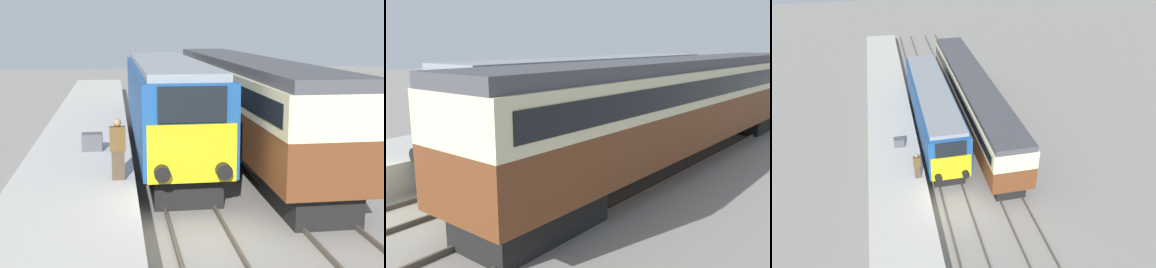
% 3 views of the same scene
% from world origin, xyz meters
% --- Properties ---
extents(ground_plane, '(120.00, 120.00, 0.00)m').
position_xyz_m(ground_plane, '(0.00, 0.00, 0.00)').
color(ground_plane, gray).
extents(platform_left, '(3.50, 50.00, 1.01)m').
position_xyz_m(platform_left, '(-3.30, 8.00, 0.50)').
color(platform_left, '#B7B2A8').
rests_on(platform_left, ground_plane).
extents(rails_near_track, '(1.51, 60.00, 0.14)m').
position_xyz_m(rails_near_track, '(0.00, 5.00, 0.07)').
color(rails_near_track, '#4C4238').
rests_on(rails_near_track, ground_plane).
extents(rails_far_track, '(1.50, 60.00, 0.14)m').
position_xyz_m(rails_far_track, '(3.40, 5.00, 0.07)').
color(rails_far_track, '#4C4238').
rests_on(rails_far_track, ground_plane).
extents(locomotive, '(2.70, 15.00, 3.97)m').
position_xyz_m(locomotive, '(0.00, 9.09, 2.22)').
color(locomotive, black).
rests_on(locomotive, ground_plane).
extents(passenger_carriage, '(2.75, 20.76, 3.99)m').
position_xyz_m(passenger_carriage, '(3.40, 10.19, 2.43)').
color(passenger_carriage, black).
rests_on(passenger_carriage, ground_plane).
extents(person_on_platform, '(0.44, 0.26, 1.74)m').
position_xyz_m(person_on_platform, '(-2.01, 2.40, 1.88)').
color(person_on_platform, '#473828').
rests_on(person_on_platform, platform_left).
extents(luggage_crate, '(0.70, 0.56, 0.60)m').
position_xyz_m(luggage_crate, '(-2.88, 6.25, 1.31)').
color(luggage_crate, '#4C4C51').
rests_on(luggage_crate, platform_left).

